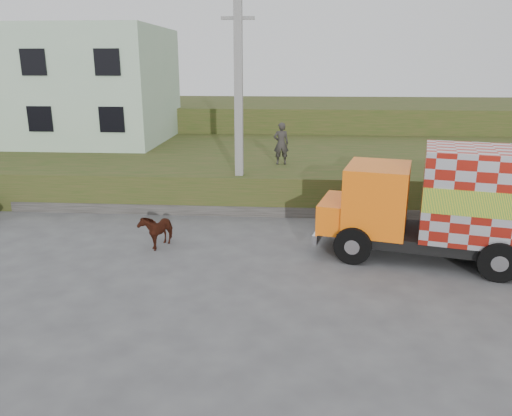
# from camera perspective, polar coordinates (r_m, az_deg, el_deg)

# --- Properties ---
(ground) EXTENTS (120.00, 120.00, 0.00)m
(ground) POSITION_cam_1_polar(r_m,az_deg,el_deg) (15.31, 0.05, -5.49)
(ground) COLOR #474749
(ground) RESTS_ON ground
(embankment) EXTENTS (40.00, 12.00, 1.50)m
(embankment) POSITION_cam_1_polar(r_m,az_deg,el_deg) (24.70, 1.75, 4.77)
(embankment) COLOR #2D4416
(embankment) RESTS_ON ground
(embankment_far) EXTENTS (40.00, 12.00, 3.00)m
(embankment_far) POSITION_cam_1_polar(r_m,az_deg,el_deg) (36.43, 2.61, 9.69)
(embankment_far) COLOR #2D4416
(embankment_far) RESTS_ON ground
(retaining_strip) EXTENTS (16.00, 0.50, 0.40)m
(retaining_strip) POSITION_cam_1_polar(r_m,az_deg,el_deg) (19.42, -4.94, -0.17)
(retaining_strip) COLOR #595651
(retaining_strip) RESTS_ON ground
(building) EXTENTS (10.00, 8.00, 6.00)m
(building) POSITION_cam_1_polar(r_m,az_deg,el_deg) (29.74, -20.19, 13.05)
(building) COLOR #ACC6A9
(building) RESTS_ON embankment
(utility_pole) EXTENTS (1.20, 0.30, 8.00)m
(utility_pole) POSITION_cam_1_polar(r_m,az_deg,el_deg) (18.95, -1.99, 11.42)
(utility_pole) COLOR gray
(utility_pole) RESTS_ON ground
(cargo_truck) EXTENTS (7.97, 4.19, 3.40)m
(cargo_truck) POSITION_cam_1_polar(r_m,az_deg,el_deg) (15.58, 23.09, 0.34)
(cargo_truck) COLOR black
(cargo_truck) RESTS_ON ground
(cow) EXTENTS (0.98, 1.44, 1.12)m
(cow) POSITION_cam_1_polar(r_m,az_deg,el_deg) (16.26, -11.25, -2.40)
(cow) COLOR black
(cow) RESTS_ON ground
(pedestrian) EXTENTS (0.70, 0.51, 1.78)m
(pedestrian) POSITION_cam_1_polar(r_m,az_deg,el_deg) (21.28, 2.89, 7.37)
(pedestrian) COLOR #292624
(pedestrian) RESTS_ON embankment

